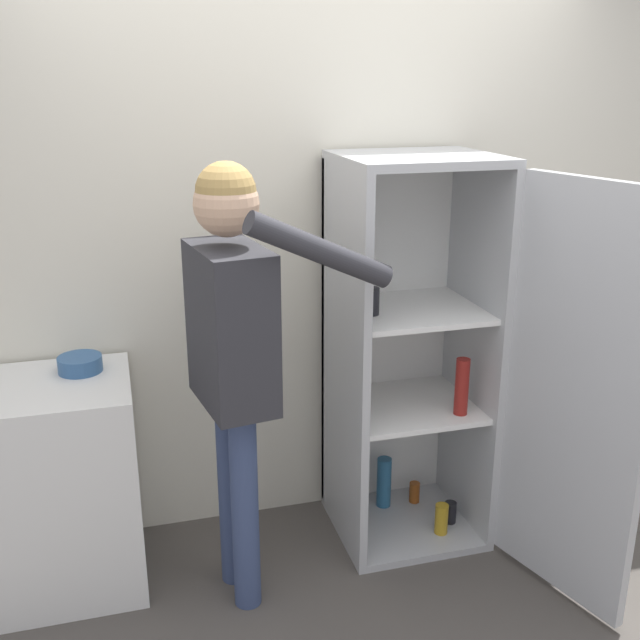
{
  "coord_description": "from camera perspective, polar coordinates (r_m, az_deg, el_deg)",
  "views": [
    {
      "loc": [
        -0.83,
        -2.21,
        2.04
      ],
      "look_at": [
        -0.04,
        0.63,
        1.07
      ],
      "focal_mm": 42.0,
      "sensor_mm": 36.0,
      "label": 1
    }
  ],
  "objects": [
    {
      "name": "ground_plane",
      "position": [
        3.12,
        4.12,
        -22.61
      ],
      "size": [
        12.0,
        12.0,
        0.0
      ],
      "primitive_type": "plane",
      "color": "#4C4742"
    },
    {
      "name": "bowl",
      "position": [
        3.17,
        -17.82,
        -3.21
      ],
      "size": [
        0.18,
        0.18,
        0.06
      ],
      "color": "#335B8E",
      "rests_on": "counter"
    },
    {
      "name": "wall_back",
      "position": [
        3.38,
        -0.98,
        5.2
      ],
      "size": [
        7.0,
        0.06,
        2.55
      ],
      "color": "silver",
      "rests_on": "ground_plane"
    },
    {
      "name": "counter",
      "position": [
        3.29,
        -19.93,
        -11.89
      ],
      "size": [
        0.7,
        0.56,
        0.89
      ],
      "color": "white",
      "rests_on": "ground_plane"
    },
    {
      "name": "refrigerator",
      "position": [
        3.27,
        9.16,
        -3.19
      ],
      "size": [
        0.86,
        1.2,
        1.73
      ],
      "color": "#B7BABC",
      "rests_on": "ground_plane"
    },
    {
      "name": "person",
      "position": [
        2.78,
        -6.59,
        -0.9
      ],
      "size": [
        0.72,
        0.55,
        1.76
      ],
      "color": "#384770",
      "rests_on": "ground_plane"
    }
  ]
}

